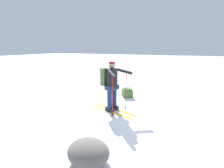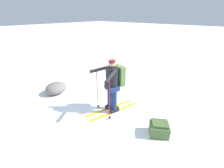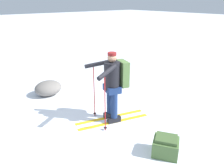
{
  "view_description": "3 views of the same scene",
  "coord_description": "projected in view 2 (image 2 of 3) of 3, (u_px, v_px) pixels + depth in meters",
  "views": [
    {
      "loc": [
        1.06,
        -3.99,
        1.99
      ],
      "look_at": [
        -0.74,
        0.19,
        0.89
      ],
      "focal_mm": 24.0,
      "sensor_mm": 36.0,
      "label": 1
    },
    {
      "loc": [
        2.15,
        2.69,
        2.71
      ],
      "look_at": [
        -0.74,
        0.19,
        0.89
      ],
      "focal_mm": 24.0,
      "sensor_mm": 36.0,
      "label": 2
    },
    {
      "loc": [
        2.05,
        3.59,
        2.6
      ],
      "look_at": [
        -0.74,
        0.19,
        0.89
      ],
      "focal_mm": 35.0,
      "sensor_mm": 36.0,
      "label": 3
    }
  ],
  "objects": [
    {
      "name": "ground_plane",
      "position": [
        90.0,
        119.0,
        4.22
      ],
      "size": [
        80.0,
        80.0,
        0.0
      ],
      "primitive_type": "plane",
      "color": "white"
    },
    {
      "name": "dropped_backpack",
      "position": [
        159.0,
        129.0,
        3.62
      ],
      "size": [
        0.56,
        0.58,
        0.36
      ],
      "color": "#4C6B38",
      "rests_on": "ground_plane"
    },
    {
      "name": "rock_boulder",
      "position": [
        56.0,
        88.0,
        5.5
      ],
      "size": [
        0.77,
        0.65,
        0.42
      ],
      "primitive_type": "ellipsoid",
      "color": "slate",
      "rests_on": "ground_plane"
    },
    {
      "name": "skier",
      "position": [
        113.0,
        83.0,
        4.24
      ],
      "size": [
        1.7,
        0.97,
        1.58
      ],
      "color": "gold",
      "rests_on": "ground_plane"
    }
  ]
}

